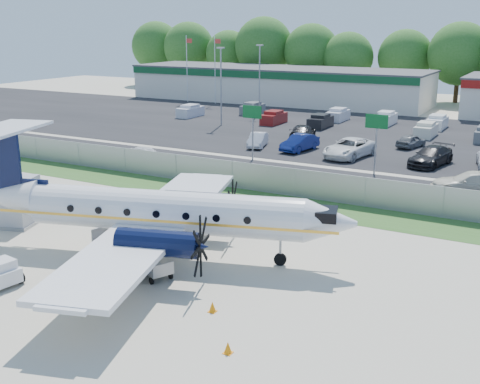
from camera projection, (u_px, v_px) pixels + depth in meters
The scene contains 29 objects.
ground at pixel (183, 264), 30.23m from camera, with size 170.00×170.00×0.00m, color #B9B29C.
grass_verge at pixel (283, 204), 40.37m from camera, with size 170.00×4.00×0.02m, color #2D561E.
access_road at pixel (321, 181), 46.28m from camera, with size 170.00×8.00×0.02m, color black.
parking_lot at pixel (393, 137), 64.03m from camera, with size 170.00×32.00×0.02m, color black.
perimeter_fence at pixel (295, 183), 41.79m from camera, with size 120.00×0.06×1.99m.
building_west at pixel (277, 84), 92.98m from camera, with size 46.40×12.40×5.24m.
sign_left at pixel (252, 120), 52.30m from camera, with size 1.80×0.26×5.00m.
sign_mid at pixel (376, 130), 47.23m from camera, with size 1.80×0.26×5.00m.
flagpole_west at pixel (187, 65), 91.76m from camera, with size 1.06×0.12×10.00m.
flagpole_east at pixel (215, 66), 89.46m from camera, with size 1.06×0.12×10.00m.
light_pole_nw at pixel (221, 81), 70.16m from camera, with size 0.90×0.35×9.09m.
light_pole_sw at pixel (260, 75), 78.61m from camera, with size 0.90×0.35×9.09m.
tree_line at pixel (451, 102), 92.78m from camera, with size 112.00×6.00×14.00m, color #275B1A, non-canonical shape.
aircraft at pixel (158, 211), 30.72m from camera, with size 20.65×20.15×6.31m.
baggage_cart_near at pixel (114, 240), 32.14m from camera, with size 2.11×1.35×1.07m.
baggage_cart_far at pixel (154, 268), 28.56m from camera, with size 2.15×1.78×0.97m.
service_container at pixel (14, 203), 35.95m from camera, with size 3.23×3.23×2.86m.
cone_nose at pixel (228, 348), 22.00m from camera, with size 0.33×0.33×0.46m.
cone_port_wing at pixel (212, 307), 25.17m from camera, with size 0.33×0.33×0.47m.
cone_starboard_wing at pixel (284, 211), 38.01m from camera, with size 0.40×0.40×0.57m.
road_car_west at pixel (146, 162), 52.66m from camera, with size 1.60×3.97×1.35m, color silver.
road_car_mid at pixel (471, 194), 42.65m from camera, with size 2.27×5.59×1.62m, color beige.
parked_car_a at pixel (258, 147), 59.10m from camera, with size 1.45×4.16×1.37m, color silver.
parked_car_b at pixel (299, 151), 57.23m from camera, with size 1.65×4.72×1.56m, color navy.
parked_car_c at pixel (349, 157), 54.48m from camera, with size 2.84×6.15×1.71m, color silver.
parked_car_d at pixel (430, 165), 51.29m from camera, with size 2.26×5.57×1.62m, color black.
parked_car_f at pixel (302, 140), 62.74m from camera, with size 2.19×5.39×1.56m, color black.
parked_car_g at pixel (411, 148), 58.75m from camera, with size 1.56×3.87×1.32m, color #595B5E.
far_parking_rows at pixel (404, 130), 68.26m from camera, with size 56.00×10.00×1.60m, color gray, non-canonical shape.
Camera 1 is at (15.99, -23.31, 11.66)m, focal length 45.00 mm.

